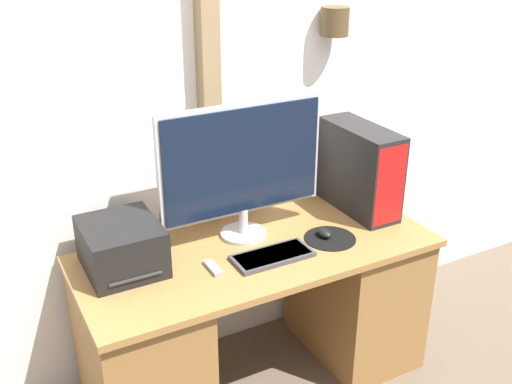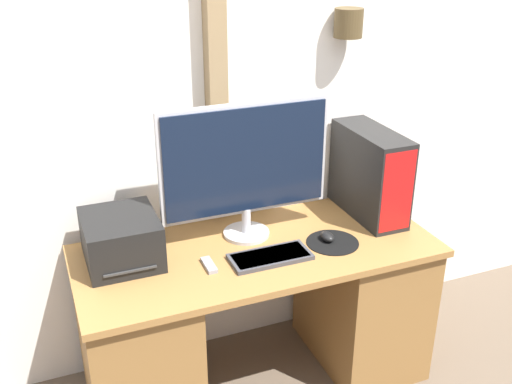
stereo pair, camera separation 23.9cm
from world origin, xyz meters
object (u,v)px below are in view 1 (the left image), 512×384
(monitor, at_px, (241,164))
(remote_control, at_px, (213,268))
(mouse, at_px, (324,233))
(computer_tower, at_px, (360,169))
(printer, at_px, (122,247))
(keyboard, at_px, (272,256))

(monitor, bearing_deg, remote_control, -139.23)
(mouse, height_order, computer_tower, computer_tower)
(computer_tower, relative_size, remote_control, 3.89)
(printer, bearing_deg, keyboard, -20.79)
(computer_tower, height_order, printer, computer_tower)
(mouse, distance_m, remote_control, 0.53)
(computer_tower, bearing_deg, printer, -179.92)
(computer_tower, xyz_separation_m, remote_control, (-0.83, -0.18, -0.19))
(monitor, xyz_separation_m, computer_tower, (0.60, -0.02, -0.13))
(monitor, relative_size, computer_tower, 1.63)
(keyboard, bearing_deg, remote_control, 172.47)
(keyboard, relative_size, printer, 0.98)
(monitor, bearing_deg, computer_tower, -1.58)
(computer_tower, distance_m, remote_control, 0.87)
(keyboard, relative_size, mouse, 4.23)
(computer_tower, xyz_separation_m, printer, (-1.14, -0.00, -0.11))
(remote_control, bearing_deg, computer_tower, 12.20)
(monitor, height_order, printer, monitor)
(mouse, relative_size, computer_tower, 0.17)
(mouse, relative_size, printer, 0.23)
(printer, distance_m, remote_control, 0.36)
(keyboard, distance_m, printer, 0.60)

